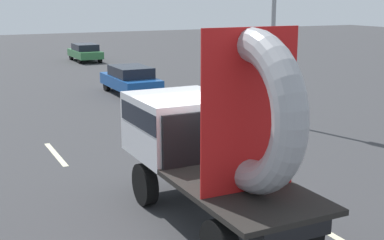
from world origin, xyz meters
The scene contains 7 objects.
ground_plane centered at (0.00, 0.00, 0.00)m, with size 120.00×120.00×0.00m, color #38383A.
flatbed_truck centered at (-0.22, -0.34, 1.84)m, with size 2.02×5.42×4.03m.
distant_sedan centered at (3.40, 14.11, 0.72)m, with size 1.76×4.11×1.34m.
traffic_light centered at (6.07, 6.37, 4.24)m, with size 0.42×0.36×6.60m.
lane_dash_left_far centered at (-2.03, 5.70, 0.00)m, with size 2.58×0.16×0.01m, color beige.
lane_dash_right_far centered at (1.59, 5.80, 0.00)m, with size 2.62×0.16×0.01m, color beige.
oncoming_car centered at (5.05, 28.19, 0.68)m, with size 1.66×3.88×1.26m.
Camera 1 is at (-5.05, -9.34, 4.50)m, focal length 49.00 mm.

